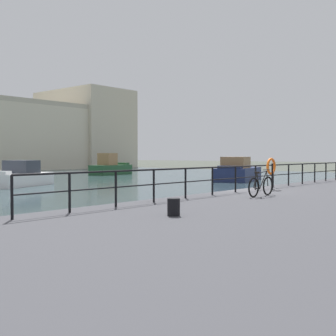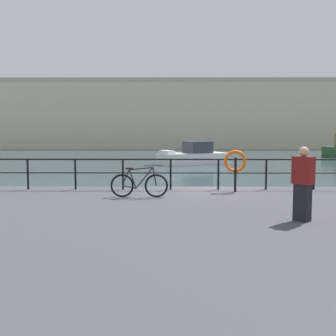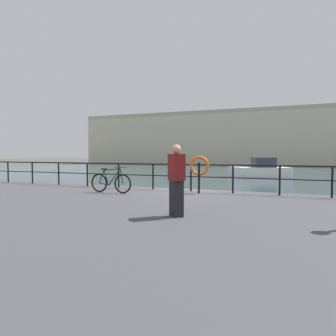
{
  "view_description": "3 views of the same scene",
  "coord_description": "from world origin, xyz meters",
  "px_view_note": "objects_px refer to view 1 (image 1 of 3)",
  "views": [
    {
      "loc": [
        -16.71,
        -10.18,
        2.28
      ],
      "look_at": [
        -0.22,
        3.85,
        1.63
      ],
      "focal_mm": 46.68,
      "sensor_mm": 36.0,
      "label": 1
    },
    {
      "loc": [
        -1.38,
        -14.94,
        2.81
      ],
      "look_at": [
        -1.48,
        1.86,
        1.26
      ],
      "focal_mm": 44.07,
      "sensor_mm": 36.0,
      "label": 2
    },
    {
      "loc": [
        4.34,
        -12.65,
        2.23
      ],
      "look_at": [
        -2.31,
        3.05,
        1.46
      ],
      "focal_mm": 34.19,
      "sensor_mm": 36.0,
      "label": 3
    }
  ],
  "objects_px": {
    "moored_blue_motorboat": "(110,167)",
    "life_ring_stand": "(271,167)",
    "parked_bicycle": "(261,186)",
    "moored_white_yacht": "(19,177)",
    "mooring_bollard": "(174,207)",
    "moored_red_daysailer": "(238,172)"
  },
  "relations": [
    {
      "from": "moored_white_yacht",
      "to": "parked_bicycle",
      "type": "distance_m",
      "value": 21.5
    },
    {
      "from": "moored_white_yacht",
      "to": "mooring_bollard",
      "type": "xyz_separation_m",
      "value": [
        -8.86,
        -22.11,
        0.29
      ]
    },
    {
      "from": "moored_blue_motorboat",
      "to": "moored_red_daysailer",
      "type": "distance_m",
      "value": 16.96
    },
    {
      "from": "moored_red_daysailer",
      "to": "parked_bicycle",
      "type": "xyz_separation_m",
      "value": [
        -19.1,
        -12.6,
        0.35
      ]
    },
    {
      "from": "moored_blue_motorboat",
      "to": "moored_white_yacht",
      "type": "xyz_separation_m",
      "value": [
        -16.42,
        -8.26,
        -0.17
      ]
    },
    {
      "from": "moored_white_yacht",
      "to": "life_ring_stand",
      "type": "height_order",
      "value": "life_ring_stand"
    },
    {
      "from": "parked_bicycle",
      "to": "life_ring_stand",
      "type": "distance_m",
      "value": 3.39
    },
    {
      "from": "moored_red_daysailer",
      "to": "life_ring_stand",
      "type": "height_order",
      "value": "life_ring_stand"
    },
    {
      "from": "moored_red_daysailer",
      "to": "parked_bicycle",
      "type": "bearing_deg",
      "value": 15.41
    },
    {
      "from": "moored_red_daysailer",
      "to": "mooring_bollard",
      "type": "xyz_separation_m",
      "value": [
        -25.08,
        -13.41,
        0.18
      ]
    },
    {
      "from": "moored_red_daysailer",
      "to": "life_ring_stand",
      "type": "relative_size",
      "value": 5.47
    },
    {
      "from": "moored_blue_motorboat",
      "to": "life_ring_stand",
      "type": "relative_size",
      "value": 3.94
    },
    {
      "from": "moored_red_daysailer",
      "to": "mooring_bollard",
      "type": "distance_m",
      "value": 28.44
    },
    {
      "from": "moored_blue_motorboat",
      "to": "mooring_bollard",
      "type": "relative_size",
      "value": 12.5
    },
    {
      "from": "life_ring_stand",
      "to": "moored_blue_motorboat",
      "type": "bearing_deg",
      "value": 60.32
    },
    {
      "from": "moored_red_daysailer",
      "to": "moored_white_yacht",
      "type": "height_order",
      "value": "moored_red_daysailer"
    },
    {
      "from": "moored_blue_motorboat",
      "to": "parked_bicycle",
      "type": "relative_size",
      "value": 3.11
    },
    {
      "from": "mooring_bollard",
      "to": "parked_bicycle",
      "type": "bearing_deg",
      "value": 7.64
    },
    {
      "from": "moored_red_daysailer",
      "to": "moored_white_yacht",
      "type": "bearing_deg",
      "value": -46.22
    },
    {
      "from": "moored_white_yacht",
      "to": "moored_red_daysailer",
      "type": "bearing_deg",
      "value": 127.97
    },
    {
      "from": "moored_blue_motorboat",
      "to": "mooring_bollard",
      "type": "bearing_deg",
      "value": -138.13
    },
    {
      "from": "moored_blue_motorboat",
      "to": "life_ring_stand",
      "type": "height_order",
      "value": "moored_blue_motorboat"
    }
  ]
}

